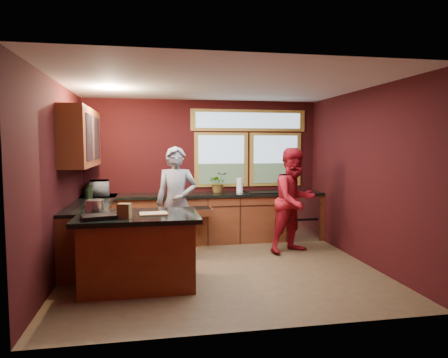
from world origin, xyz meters
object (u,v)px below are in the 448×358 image
object	(u,v)px
person_red	(294,200)
stock_pot	(95,207)
island	(139,250)
cutting_board	(154,214)
person_grey	(176,203)

from	to	relation	value
person_red	stock_pot	size ratio (longest dim) A/B	7.46
person_red	island	bearing A→B (deg)	-176.48
island	person_red	distance (m)	2.88
person_red	cutting_board	xyz separation A→B (m)	(-2.37, -1.28, 0.06)
person_grey	stock_pot	world-z (taller)	person_grey
stock_pot	cutting_board	bearing A→B (deg)	-14.93
island	stock_pot	world-z (taller)	stock_pot
person_grey	stock_pot	bearing A→B (deg)	-129.25
island	person_grey	distance (m)	1.37
stock_pot	person_grey	bearing A→B (deg)	42.49
person_grey	person_red	distance (m)	2.01
person_grey	cutting_board	world-z (taller)	person_grey
cutting_board	stock_pot	bearing A→B (deg)	165.07
island	person_red	xyz separation A→B (m)	(2.57, 1.23, 0.42)
person_red	cutting_board	distance (m)	2.70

